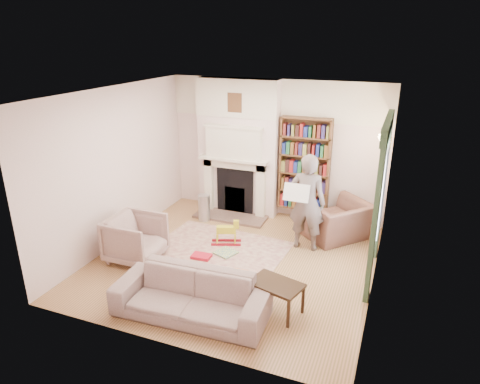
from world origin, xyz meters
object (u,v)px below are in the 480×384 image
at_px(coffee_table, 276,297).
at_px(rocking_horse, 226,232).
at_px(paraffin_heater, 204,208).
at_px(armchair_left, 136,238).
at_px(man_reading, 307,202).
at_px(armchair_reading, 337,220).
at_px(sofa, 191,296).
at_px(bookcase, 305,164).

xyz_separation_m(coffee_table, rocking_horse, (-1.42, 1.60, 0.01)).
relative_size(paraffin_heater, rocking_horse, 1.02).
bearing_deg(armchair_left, paraffin_heater, -11.00).
height_order(coffee_table, paraffin_heater, paraffin_heater).
height_order(armchair_left, coffee_table, armchair_left).
height_order(armchair_left, man_reading, man_reading).
bearing_deg(paraffin_heater, armchair_left, -100.77).
distance_m(armchair_reading, armchair_left, 3.65).
bearing_deg(sofa, bookcase, 77.52).
distance_m(armchair_reading, sofa, 3.41).
xyz_separation_m(coffee_table, paraffin_heater, (-2.27, 2.43, 0.05)).
relative_size(coffee_table, paraffin_heater, 1.27).
bearing_deg(armchair_reading, paraffin_heater, -44.06).
height_order(man_reading, rocking_horse, man_reading).
bearing_deg(rocking_horse, armchair_left, -158.73).
relative_size(armchair_reading, coffee_table, 1.56).
relative_size(sofa, man_reading, 1.20).
relative_size(armchair_left, rocking_horse, 1.58).
bearing_deg(man_reading, coffee_table, 91.63).
bearing_deg(sofa, coffee_table, 22.69).
distance_m(armchair_reading, man_reading, 0.91).
height_order(sofa, man_reading, man_reading).
relative_size(bookcase, rocking_horse, 3.43).
bearing_deg(man_reading, paraffin_heater, -11.09).
bearing_deg(sofa, man_reading, 65.68).
xyz_separation_m(sofa, rocking_horse, (-0.38, 2.10, -0.07)).
relative_size(armchair_reading, rocking_horse, 2.03).
distance_m(coffee_table, paraffin_heater, 3.32).
bearing_deg(armchair_reading, coffee_table, 33.72).
distance_m(armchair_reading, rocking_horse, 2.07).
bearing_deg(paraffin_heater, bookcase, 23.50).
distance_m(sofa, man_reading, 2.74).
bearing_deg(sofa, armchair_left, 143.68).
relative_size(armchair_reading, man_reading, 0.63).
height_order(armchair_left, paraffin_heater, armchair_left).
xyz_separation_m(sofa, coffee_table, (1.04, 0.50, -0.08)).
height_order(sofa, paraffin_heater, sofa).
distance_m(armchair_left, man_reading, 2.99).
bearing_deg(man_reading, armchair_left, 29.47).
relative_size(bookcase, sofa, 0.88).
relative_size(sofa, paraffin_heater, 3.80).
distance_m(sofa, paraffin_heater, 3.17).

